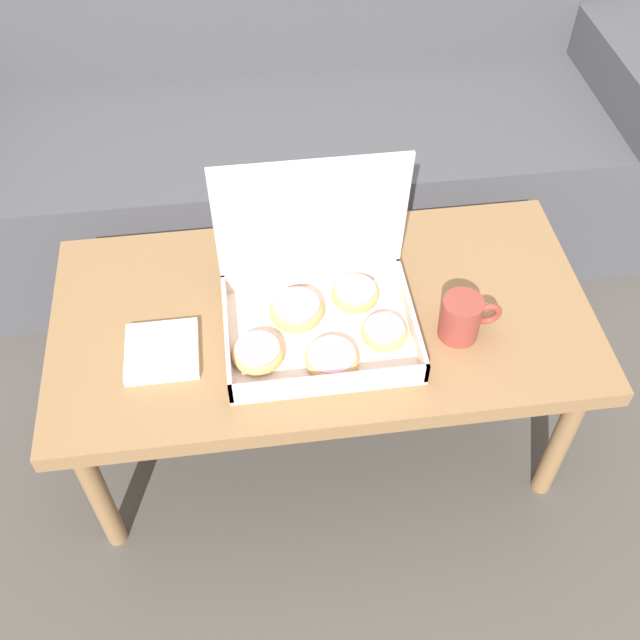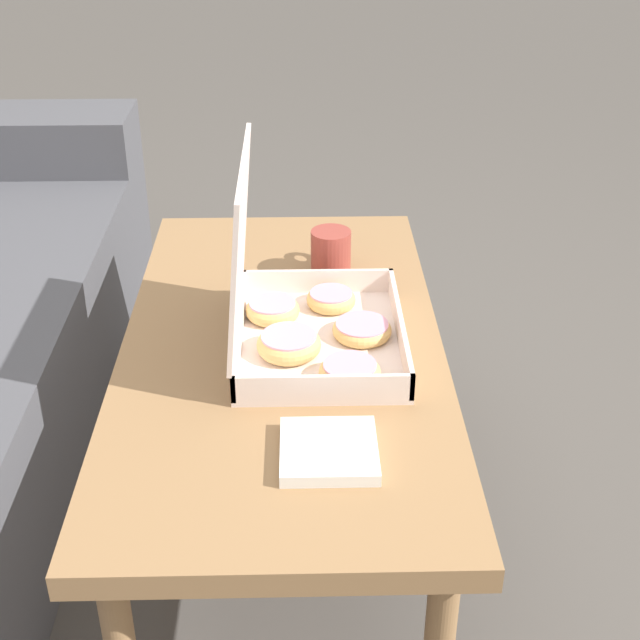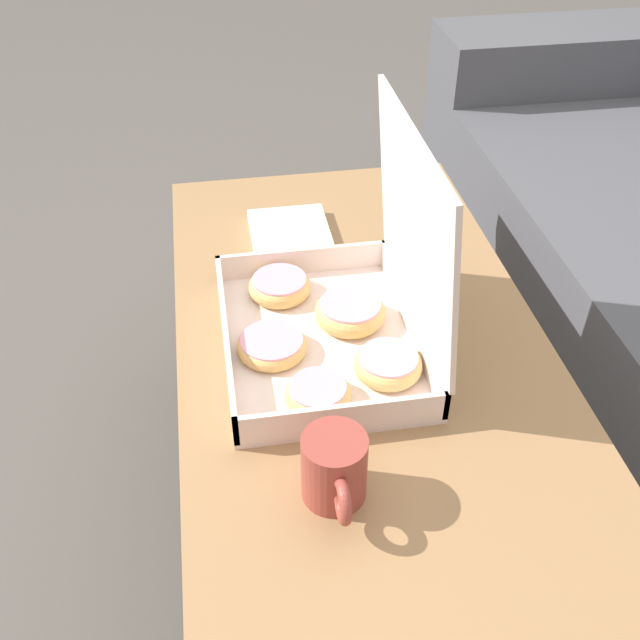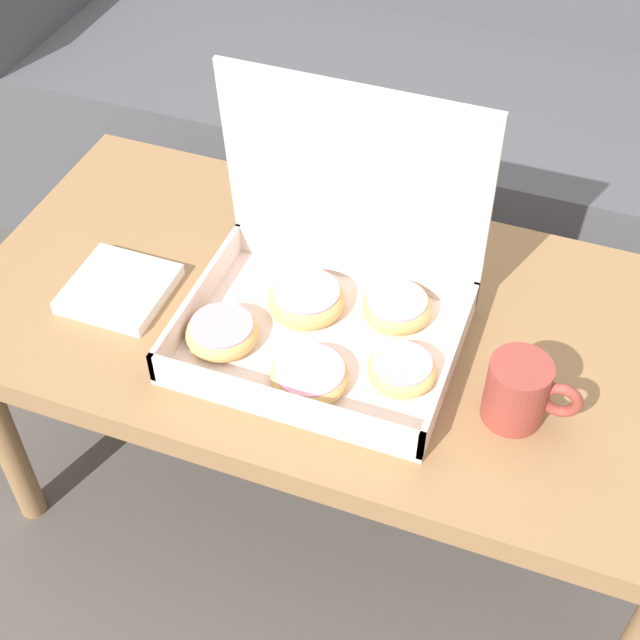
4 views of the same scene
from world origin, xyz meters
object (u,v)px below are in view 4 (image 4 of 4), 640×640
(coffee_table, at_px, (344,337))
(coffee_mug, at_px, (520,391))
(couch, at_px, (472,95))
(pastry_box, at_px, (328,303))

(coffee_table, height_order, coffee_mug, coffee_mug)
(coffee_mug, bearing_deg, couch, 105.70)
(pastry_box, distance_m, coffee_mug, 0.28)
(couch, relative_size, pastry_box, 5.98)
(coffee_mug, bearing_deg, pastry_box, 168.48)
(pastry_box, bearing_deg, coffee_mug, -11.52)
(coffee_table, relative_size, coffee_mug, 9.06)
(pastry_box, xyz_separation_m, coffee_mug, (0.28, -0.06, -0.01))
(coffee_table, height_order, pastry_box, pastry_box)
(couch, distance_m, coffee_table, 0.85)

